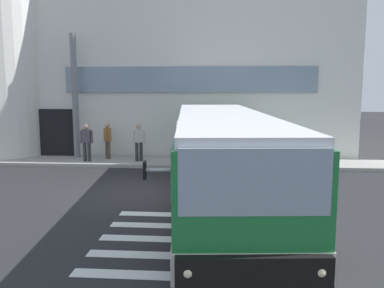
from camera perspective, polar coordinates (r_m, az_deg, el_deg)
name	(u,v)px	position (r m, az deg, el deg)	size (l,w,h in m)	color
ground_plane	(144,192)	(13.71, -6.74, -6.68)	(80.00, 90.00, 0.02)	#232326
bay_paint_stripes	(195,240)	(9.48, 0.44, -13.37)	(4.40, 3.96, 0.01)	silver
terminal_building	(169,75)	(24.78, -3.24, 9.71)	(19.55, 13.80, 8.38)	silver
boarding_curb	(165,163)	(18.31, -3.85, -2.62)	(21.75, 2.00, 0.15)	#9E9B93
entry_support_column	(75,97)	(19.65, -16.17, 6.44)	(0.28, 0.28, 5.73)	slate
bus_main_foreground	(221,159)	(12.00, 4.16, -2.18)	(3.65, 12.01, 2.70)	#1E7238
passenger_near_column	(87,141)	(18.65, -14.63, 0.46)	(0.59, 0.24, 1.68)	#2D2D33
passenger_by_doorway	(108,139)	(19.07, -11.80, 0.71)	(0.42, 0.47, 1.68)	#4C4233
passenger_at_curb_edge	(139,141)	(18.24, -7.51, 0.48)	(0.52, 0.38, 1.68)	#2D2D33
safety_bollard_yellow	(200,160)	(16.90, 1.08, -2.21)	(0.18, 0.18, 0.90)	yellow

